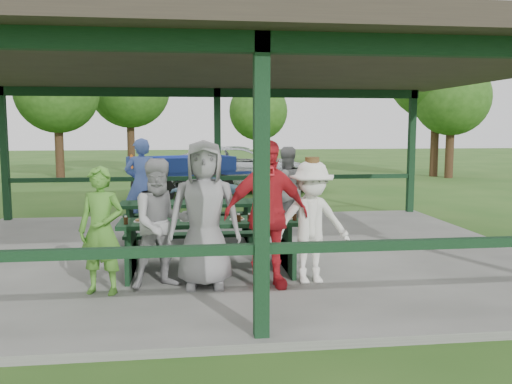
{
  "coord_description": "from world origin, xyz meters",
  "views": [
    {
      "loc": [
        -0.72,
        -9.02,
        2.2
      ],
      "look_at": [
        0.39,
        -0.3,
        1.15
      ],
      "focal_mm": 38.0,
      "sensor_mm": 36.0,
      "label": 1
    }
  ],
  "objects": [
    {
      "name": "contestant_grey_mid",
      "position": [
        -0.51,
        -2.01,
        1.07
      ],
      "size": [
        0.97,
        0.65,
        1.94
      ],
      "primitive_type": "imported",
      "rotation": [
        0.0,
        0.0,
        -0.03
      ],
      "color": "gray",
      "rests_on": "concrete_slab"
    },
    {
      "name": "tree_far_left",
      "position": [
        -6.06,
        14.75,
        3.67
      ],
      "size": [
        3.47,
        3.47,
        5.42
      ],
      "color": "#352315",
      "rests_on": "ground"
    },
    {
      "name": "tree_left",
      "position": [
        -3.39,
        17.76,
        4.07
      ],
      "size": [
        3.85,
        3.85,
        6.01
      ],
      "color": "#352315",
      "rests_on": "ground"
    },
    {
      "name": "spectator_blue",
      "position": [
        -1.65,
        2.29,
        1.04
      ],
      "size": [
        0.71,
        0.49,
        1.88
      ],
      "primitive_type": "imported",
      "rotation": [
        0.0,
        0.0,
        3.21
      ],
      "color": "#435CB0",
      "rests_on": "concrete_slab"
    },
    {
      "name": "contestant_grey_left",
      "position": [
        -1.06,
        -1.96,
        0.95
      ],
      "size": [
        0.98,
        0.86,
        1.7
      ],
      "primitive_type": "imported",
      "rotation": [
        0.0,
        0.0,
        0.31
      ],
      "color": "#979799",
      "rests_on": "concrete_slab"
    },
    {
      "name": "farm_trailer",
      "position": [
        -0.88,
        7.59,
        0.7
      ],
      "size": [
        4.03,
        2.63,
        1.42
      ],
      "rotation": [
        0.0,
        0.0,
        0.38
      ],
      "color": "navy",
      "rests_on": "ground"
    },
    {
      "name": "table_setting",
      "position": [
        -0.3,
        -1.19,
        0.88
      ],
      "size": [
        2.47,
        0.45,
        0.1
      ],
      "color": "white",
      "rests_on": "picnic_table_near"
    },
    {
      "name": "contestant_red",
      "position": [
        0.3,
        -2.12,
        1.07
      ],
      "size": [
        1.2,
        0.66,
        1.94
      ],
      "primitive_type": "imported",
      "rotation": [
        0.0,
        0.0,
        0.17
      ],
      "color": "red",
      "rests_on": "concrete_slab"
    },
    {
      "name": "pavilion_structure",
      "position": [
        0.0,
        0.0,
        3.17
      ],
      "size": [
        10.6,
        8.6,
        3.24
      ],
      "color": "black",
      "rests_on": "concrete_slab"
    },
    {
      "name": "pickup_truck",
      "position": [
        1.17,
        9.64,
        0.77
      ],
      "size": [
        5.66,
        2.77,
        1.55
      ],
      "primitive_type": "imported",
      "rotation": [
        0.0,
        0.0,
        1.53
      ],
      "color": "silver",
      "rests_on": "ground"
    },
    {
      "name": "contestant_green",
      "position": [
        -1.8,
        -2.14,
        0.91
      ],
      "size": [
        0.67,
        0.53,
        1.62
      ],
      "primitive_type": "imported",
      "rotation": [
        0.0,
        0.0,
        -0.28
      ],
      "color": "#4D8E2D",
      "rests_on": "concrete_slab"
    },
    {
      "name": "tree_mid",
      "position": [
        2.7,
        16.91,
        2.94
      ],
      "size": [
        2.79,
        2.79,
        4.36
      ],
      "color": "#352315",
      "rests_on": "ground"
    },
    {
      "name": "concrete_slab",
      "position": [
        0.0,
        0.0,
        0.05
      ],
      "size": [
        10.0,
        8.0,
        0.1
      ],
      "primitive_type": "cube",
      "color": "#63635F",
      "rests_on": "ground"
    },
    {
      "name": "tree_right",
      "position": [
        10.65,
        13.35,
        3.46
      ],
      "size": [
        3.27,
        3.27,
        5.11
      ],
      "color": "#352315",
      "rests_on": "ground"
    },
    {
      "name": "contestant_white_fedora",
      "position": [
        0.93,
        -2.0,
        0.93
      ],
      "size": [
        1.11,
        0.68,
        1.71
      ],
      "rotation": [
        0.0,
        0.0,
        0.07
      ],
      "color": "white",
      "rests_on": "concrete_slab"
    },
    {
      "name": "spectator_lblue",
      "position": [
        -0.31,
        1.54,
        0.89
      ],
      "size": [
        1.51,
        0.61,
        1.58
      ],
      "primitive_type": "imported",
      "rotation": [
        0.0,
        0.0,
        3.24
      ],
      "color": "#87B3D1",
      "rests_on": "concrete_slab"
    },
    {
      "name": "picnic_table_far",
      "position": [
        -0.69,
        0.8,
        0.57
      ],
      "size": [
        2.48,
        1.39,
        0.75
      ],
      "color": "black",
      "rests_on": "concrete_slab"
    },
    {
      "name": "tree_far_right",
      "position": [
        10.31,
        14.12,
        4.71
      ],
      "size": [
        4.45,
        4.45,
        6.95
      ],
      "color": "#352315",
      "rests_on": "ground"
    },
    {
      "name": "ground",
      "position": [
        0.0,
        0.0,
        0.0
      ],
      "size": [
        90.0,
        90.0,
        0.0
      ],
      "primitive_type": "plane",
      "color": "#264F18",
      "rests_on": "ground"
    },
    {
      "name": "spectator_grey",
      "position": [
        1.25,
        1.65,
        0.96
      ],
      "size": [
        0.97,
        0.83,
        1.72
      ],
      "primitive_type": "imported",
      "rotation": [
        0.0,
        0.0,
        3.39
      ],
      "color": "gray",
      "rests_on": "concrete_slab"
    },
    {
      "name": "picnic_table_near",
      "position": [
        -0.4,
        -1.2,
        0.58
      ],
      "size": [
        2.62,
        1.39,
        0.75
      ],
      "color": "black",
      "rests_on": "concrete_slab"
    }
  ]
}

